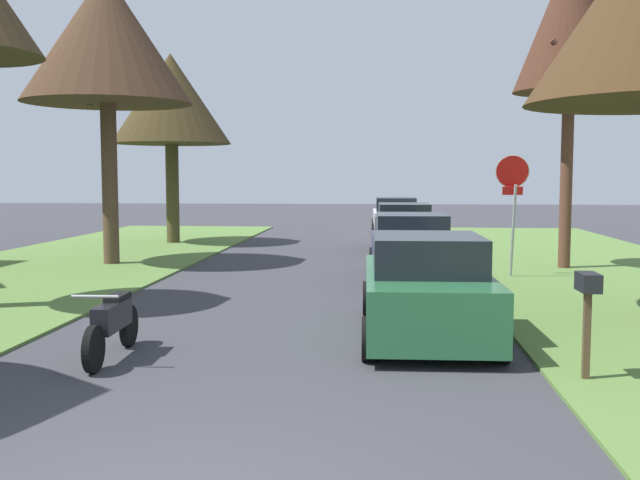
% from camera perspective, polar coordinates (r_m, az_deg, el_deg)
% --- Properties ---
extents(stop_sign_far, '(0.82, 0.65, 2.93)m').
position_cam_1_polar(stop_sign_far, '(18.27, 14.68, 3.86)').
color(stop_sign_far, '#9EA0A5').
rests_on(stop_sign_far, grass_verge_right).
extents(street_tree_right_mid_b, '(2.87, 2.87, 8.30)m').
position_cam_1_polar(street_tree_right_mid_b, '(20.75, 18.85, 15.74)').
color(street_tree_right_mid_b, brown).
rests_on(street_tree_right_mid_b, grass_verge_right).
extents(street_tree_left_mid_b, '(4.58, 4.58, 7.93)m').
position_cam_1_polar(street_tree_left_mid_b, '(21.42, -16.21, 14.72)').
color(street_tree_left_mid_b, brown).
rests_on(street_tree_left_mid_b, grass_verge_left).
extents(street_tree_left_far, '(4.26, 4.26, 6.79)m').
position_cam_1_polar(street_tree_left_far, '(27.40, -11.47, 10.57)').
color(street_tree_left_far, '#483F23').
rests_on(street_tree_left_far, grass_verge_left).
extents(parked_sedan_green, '(2.02, 4.44, 1.57)m').
position_cam_1_polar(parked_sedan_green, '(11.45, 8.18, -3.81)').
color(parked_sedan_green, '#28663D').
rests_on(parked_sedan_green, ground).
extents(parked_sedan_navy, '(2.02, 4.44, 1.57)m').
position_cam_1_polar(parked_sedan_navy, '(17.65, 7.03, -0.71)').
color(parked_sedan_navy, navy).
rests_on(parked_sedan_navy, ground).
extents(parked_sedan_black, '(2.02, 4.44, 1.57)m').
position_cam_1_polar(parked_sedan_black, '(24.22, 6.48, 0.83)').
color(parked_sedan_black, black).
rests_on(parked_sedan_black, ground).
extents(parked_sedan_white, '(2.02, 4.44, 1.57)m').
position_cam_1_polar(parked_sedan_white, '(30.81, 5.86, 1.72)').
color(parked_sedan_white, white).
rests_on(parked_sedan_white, ground).
extents(parked_motorcycle, '(0.60, 2.05, 0.97)m').
position_cam_1_polar(parked_motorcycle, '(10.39, -15.76, -6.20)').
color(parked_motorcycle, black).
rests_on(parked_motorcycle, ground).
extents(curbside_mailbox, '(0.22, 0.44, 1.27)m').
position_cam_1_polar(curbside_mailbox, '(9.30, 20.03, -4.02)').
color(curbside_mailbox, brown).
rests_on(curbside_mailbox, grass_verge_right).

